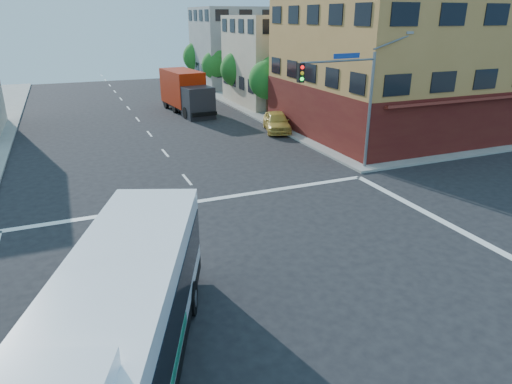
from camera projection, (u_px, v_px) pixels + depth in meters
name	position (u px, v px, depth m)	size (l,w,h in m)	color
ground	(285.00, 299.00, 15.37)	(120.00, 120.00, 0.00)	black
sidewalk_ne	(412.00, 90.00, 58.02)	(50.00, 50.00, 0.15)	gray
corner_building_ne	(410.00, 57.00, 36.32)	(18.10, 15.44, 14.00)	#B88142
building_east_near	(289.00, 60.00, 49.09)	(12.06, 10.06, 9.00)	#C5B396
building_east_far	(243.00, 47.00, 60.96)	(12.06, 10.06, 10.00)	#999994
signal_mast_ne	(348.00, 90.00, 25.97)	(7.91, 1.13, 8.07)	slate
street_tree_a	(269.00, 77.00, 42.38)	(3.60, 3.60, 5.53)	#362013
street_tree_b	(239.00, 67.00, 49.21)	(3.80, 3.80, 5.79)	#362013
street_tree_c	(216.00, 63.00, 56.21)	(3.40, 3.40, 5.29)	#362013
street_tree_d	(198.00, 55.00, 62.95)	(4.00, 4.00, 6.03)	#362013
transit_bus	(109.00, 356.00, 10.11)	(7.24, 12.89, 3.78)	black
box_truck	(186.00, 93.00, 44.49)	(3.40, 8.98, 3.95)	#232428
parked_car	(277.00, 122.00, 37.43)	(1.91, 4.75, 1.62)	gold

